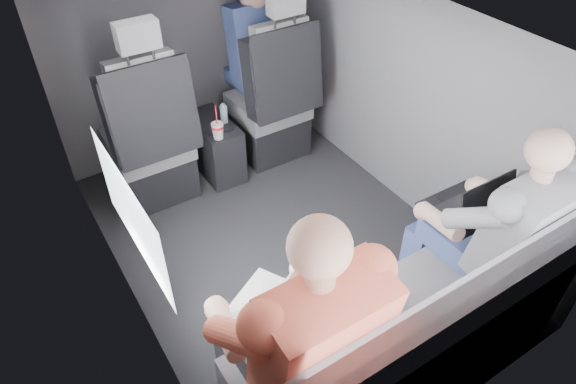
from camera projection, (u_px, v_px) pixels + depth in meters
floor at (282, 243)px, 3.14m from camera, size 2.60×2.60×0.00m
ceiling at (280, 29)px, 2.27m from camera, size 2.60×2.60×0.00m
panel_left at (114, 216)px, 2.33m from camera, size 0.02×2.60×1.35m
panel_right at (408, 106)px, 3.08m from camera, size 0.02×2.60×1.35m
panel_front at (181, 61)px, 3.54m from camera, size 1.80×0.02×1.35m
panel_back at (472, 329)px, 1.86m from camera, size 1.80×0.02×1.35m
side_window at (131, 215)px, 2.00m from camera, size 0.02×0.75×0.42m
seatbelt at (285, 63)px, 3.24m from camera, size 0.35×0.11×0.59m
front_seat_left at (151, 146)px, 3.23m from camera, size 0.52×0.58×1.26m
front_seat_right at (272, 106)px, 3.61m from camera, size 0.52×0.58×1.26m
center_console at (215, 147)px, 3.57m from camera, size 0.24×0.48×0.41m
rear_bench at (411, 340)px, 2.25m from camera, size 1.60×0.57×0.92m
soda_cup at (218, 130)px, 3.26m from camera, size 0.08×0.08×0.24m
water_bottle at (224, 114)px, 3.40m from camera, size 0.05×0.05×0.14m
laptop_white at (271, 313)px, 1.96m from camera, size 0.43×0.47×0.26m
laptop_black at (469, 205)px, 2.45m from camera, size 0.35×0.31×0.25m
passenger_rear_left at (297, 335)px, 1.87m from camera, size 0.55×0.66×1.30m
passenger_rear_right at (493, 230)px, 2.33m from camera, size 0.50×0.62×1.22m
passenger_front_right at (256, 46)px, 3.56m from camera, size 0.38×0.38×0.76m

